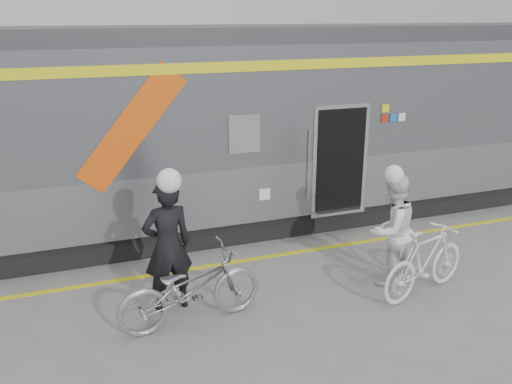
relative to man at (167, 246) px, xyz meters
name	(u,v)px	position (x,y,z in m)	size (l,w,h in m)	color
ground	(332,311)	(2.29, -0.97, -1.03)	(90.00, 90.00, 0.00)	slate
train	(212,130)	(1.62, 3.22, 1.02)	(24.00, 3.17, 4.10)	black
safety_strip	(278,255)	(2.29, 1.18, -1.03)	(24.00, 0.12, 0.01)	yellow
man	(167,246)	(0.00, 0.00, 0.00)	(0.75, 0.49, 2.06)	black
bicycle_left	(190,288)	(0.20, -0.55, -0.46)	(0.75, 2.16, 1.14)	#96999D
woman	(391,230)	(3.62, -0.43, -0.09)	(0.92, 0.72, 1.89)	white
bicycle_right	(425,261)	(3.92, -0.98, -0.46)	(0.54, 1.91, 1.15)	silver
helmet_man	(163,168)	(0.00, 0.00, 1.21)	(0.36, 0.36, 0.36)	white
helmet_woman	(397,166)	(3.62, -0.43, 1.01)	(0.30, 0.30, 0.30)	white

